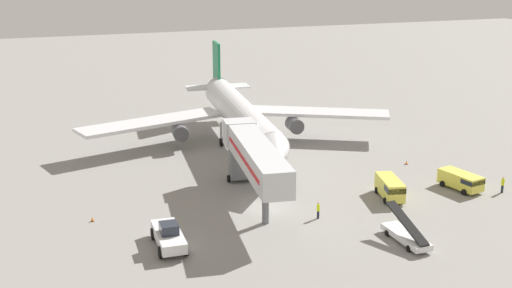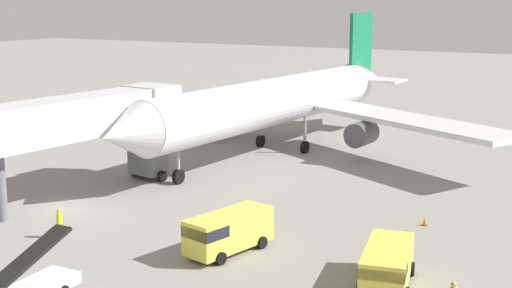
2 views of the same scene
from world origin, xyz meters
TOP-DOWN VIEW (x-y plane):
  - ground_plane at (0.00, 0.00)m, footprint 300.00×300.00m
  - airplane_at_gate at (4.04, 22.45)m, footprint 43.11×41.50m
  - jet_bridge at (-0.93, 2.00)m, footprint 5.59×20.32m
  - service_van_rear_right at (22.22, -1.97)m, footprint 3.09×5.41m
  - service_van_near_center at (13.31, -1.81)m, footprint 2.97×5.46m
  - ground_crew_worker_foreground at (3.73, -4.38)m, footprint 0.42×0.42m
  - safety_cone_alpha at (21.28, 7.94)m, footprint 0.32×0.32m

SIDE VIEW (x-z plane):
  - ground_plane at x=0.00m, z-range 0.00..0.00m
  - safety_cone_alpha at x=21.28m, z-range 0.00..0.50m
  - ground_crew_worker_foreground at x=3.73m, z-range 0.05..1.77m
  - service_van_rear_right at x=22.22m, z-range 0.15..2.05m
  - service_van_near_center at x=13.31m, z-range 0.16..2.33m
  - airplane_at_gate at x=4.04m, z-range -1.45..10.50m
  - jet_bridge at x=-0.93m, z-range 1.76..8.82m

